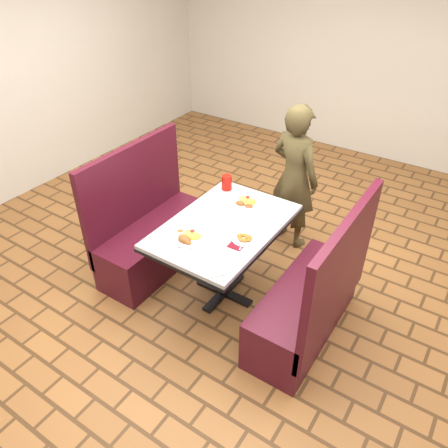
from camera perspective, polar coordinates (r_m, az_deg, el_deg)
The scene contains 15 objects.
room at distance 2.95m, azimuth -0.00°, elevation 18.88°, with size 7.00×7.04×2.82m.
dining_table at distance 3.51m, azimuth -0.00°, elevation -1.29°, with size 0.81×1.21×0.75m.
booth_bench_left at distance 4.11m, azimuth -9.31°, elevation -1.32°, with size 0.47×1.20×1.17m.
booth_bench_right at distance 3.45m, azimuth 11.29°, elevation -9.97°, with size 0.47×1.20×1.17m.
diner_person at distance 4.23m, azimuth 9.17°, elevation 6.03°, with size 0.52×0.34×1.44m, color brown.
near_dinner_plate at distance 3.29m, azimuth -4.64°, elevation -1.61°, with size 0.24×0.24×0.08m.
far_dinner_plate at distance 3.70m, azimuth 2.89°, elevation 2.93°, with size 0.25×0.25×0.06m.
plantain_plate at distance 3.28m, azimuth 2.66°, elevation -1.93°, with size 0.19×0.19×0.03m.
maroon_napkin at distance 3.23m, azimuth 1.66°, elevation -2.77°, with size 0.11×0.11×0.00m, color #5D0D18.
spoon_utensil at distance 3.22m, azimuth 2.33°, elevation -2.86°, with size 0.01×0.11×0.00m, color silver.
red_tumbler at distance 3.89m, azimuth 0.36°, elevation 5.45°, with size 0.09×0.09×0.13m, color red.
paper_napkin at distance 3.02m, azimuth -1.27°, elevation -5.75°, with size 0.18×0.13×0.01m, color silver.
knife_utensil at distance 3.21m, azimuth -4.16°, elevation -3.03°, with size 0.01×0.16×0.00m, color silver.
fork_utensil at distance 3.24m, azimuth -5.40°, elevation -2.61°, with size 0.01×0.14×0.00m, color #B9B9BD.
lettuce_shreds at distance 3.48m, azimuth 1.10°, elevation 0.27°, with size 0.28×0.32×0.00m, color #74AF46, non-canonical shape.
Camera 1 is at (1.57, -2.37, 2.72)m, focal length 35.00 mm.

